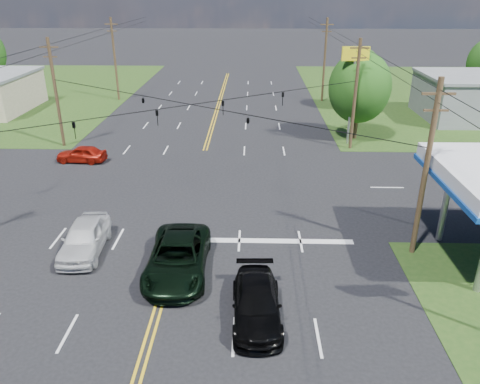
{
  "coord_description": "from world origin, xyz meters",
  "views": [
    {
      "loc": [
        4.16,
        -19.37,
        13.35
      ],
      "look_at": [
        3.49,
        6.0,
        2.18
      ],
      "focal_mm": 35.0,
      "sensor_mm": 36.0,
      "label": 1
    }
  ],
  "objects_px": {
    "pole_nw": "(56,92)",
    "suv_black": "(256,303)",
    "tree_right_a": "(360,87)",
    "tree_right_b": "(359,73)",
    "pickup_white": "(84,238)",
    "pole_se": "(426,168)",
    "pole_right_far": "(325,59)",
    "pickup_dkgreen": "(178,257)",
    "pole_ne": "(355,94)",
    "pole_left_far": "(115,58)"
  },
  "relations": [
    {
      "from": "pole_se",
      "to": "pole_right_far",
      "type": "distance_m",
      "value": 37.0
    },
    {
      "from": "tree_right_b",
      "to": "suv_black",
      "type": "height_order",
      "value": "tree_right_b"
    },
    {
      "from": "pole_se",
      "to": "pole_ne",
      "type": "xyz_separation_m",
      "value": [
        0.0,
        18.0,
        0.0
      ]
    },
    {
      "from": "pole_left_far",
      "to": "tree_right_a",
      "type": "xyz_separation_m",
      "value": [
        27.0,
        -16.0,
        -0.3
      ]
    },
    {
      "from": "tree_right_a",
      "to": "tree_right_b",
      "type": "height_order",
      "value": "tree_right_a"
    },
    {
      "from": "pole_se",
      "to": "suv_black",
      "type": "distance_m",
      "value": 11.12
    },
    {
      "from": "tree_right_b",
      "to": "pickup_white",
      "type": "relative_size",
      "value": 1.4
    },
    {
      "from": "pole_nw",
      "to": "pickup_white",
      "type": "relative_size",
      "value": 1.88
    },
    {
      "from": "pole_left_far",
      "to": "pole_right_far",
      "type": "height_order",
      "value": "same"
    },
    {
      "from": "pole_se",
      "to": "pole_right_far",
      "type": "height_order",
      "value": "pole_right_far"
    },
    {
      "from": "tree_right_b",
      "to": "pickup_white",
      "type": "height_order",
      "value": "tree_right_b"
    },
    {
      "from": "pole_right_far",
      "to": "tree_right_a",
      "type": "height_order",
      "value": "pole_right_far"
    },
    {
      "from": "pole_nw",
      "to": "pole_ne",
      "type": "height_order",
      "value": "same"
    },
    {
      "from": "tree_right_a",
      "to": "pickup_white",
      "type": "relative_size",
      "value": 1.62
    },
    {
      "from": "suv_black",
      "to": "pole_nw",
      "type": "bearing_deg",
      "value": 124.49
    },
    {
      "from": "pole_right_far",
      "to": "tree_right_a",
      "type": "relative_size",
      "value": 1.22
    },
    {
      "from": "pole_ne",
      "to": "pole_right_far",
      "type": "distance_m",
      "value": 19.0
    },
    {
      "from": "pole_left_far",
      "to": "pole_ne",
      "type": "bearing_deg",
      "value": -36.16
    },
    {
      "from": "pole_nw",
      "to": "pole_ne",
      "type": "xyz_separation_m",
      "value": [
        26.0,
        0.0,
        0.0
      ]
    },
    {
      "from": "tree_right_b",
      "to": "pickup_dkgreen",
      "type": "bearing_deg",
      "value": -114.38
    },
    {
      "from": "tree_right_b",
      "to": "pickup_white",
      "type": "xyz_separation_m",
      "value": [
        -21.38,
        -33.39,
        -3.36
      ]
    },
    {
      "from": "pole_ne",
      "to": "pickup_white",
      "type": "bearing_deg",
      "value": -134.19
    },
    {
      "from": "pole_left_far",
      "to": "tree_right_a",
      "type": "height_order",
      "value": "pole_left_far"
    },
    {
      "from": "pickup_white",
      "to": "pole_left_far",
      "type": "bearing_deg",
      "value": 99.29
    },
    {
      "from": "suv_black",
      "to": "tree_right_a",
      "type": "bearing_deg",
      "value": 68.53
    },
    {
      "from": "pole_nw",
      "to": "pole_left_far",
      "type": "xyz_separation_m",
      "value": [
        0.0,
        19.0,
        0.25
      ]
    },
    {
      "from": "pole_se",
      "to": "pole_ne",
      "type": "distance_m",
      "value": 18.0
    },
    {
      "from": "pole_right_far",
      "to": "pickup_white",
      "type": "xyz_separation_m",
      "value": [
        -17.88,
        -37.39,
        -4.31
      ]
    },
    {
      "from": "pole_left_far",
      "to": "suv_black",
      "type": "xyz_separation_m",
      "value": [
        17.44,
        -42.75,
        -4.42
      ]
    },
    {
      "from": "pole_nw",
      "to": "tree_right_a",
      "type": "relative_size",
      "value": 1.16
    },
    {
      "from": "pole_se",
      "to": "pole_nw",
      "type": "distance_m",
      "value": 31.62
    },
    {
      "from": "pole_ne",
      "to": "pole_right_far",
      "type": "relative_size",
      "value": 0.95
    },
    {
      "from": "pole_ne",
      "to": "tree_right_a",
      "type": "xyz_separation_m",
      "value": [
        1.0,
        3.0,
        -0.05
      ]
    },
    {
      "from": "pole_se",
      "to": "suv_black",
      "type": "relative_size",
      "value": 1.84
    },
    {
      "from": "pole_right_far",
      "to": "pickup_white",
      "type": "distance_m",
      "value": 41.67
    },
    {
      "from": "pickup_white",
      "to": "pickup_dkgreen",
      "type": "bearing_deg",
      "value": -22.62
    },
    {
      "from": "pole_ne",
      "to": "pole_right_far",
      "type": "bearing_deg",
      "value": 90.0
    },
    {
      "from": "pickup_white",
      "to": "pole_nw",
      "type": "bearing_deg",
      "value": 110.86
    },
    {
      "from": "pole_ne",
      "to": "pickup_dkgreen",
      "type": "distance_m",
      "value": 24.19
    },
    {
      "from": "pole_ne",
      "to": "pole_left_far",
      "type": "xyz_separation_m",
      "value": [
        -26.0,
        19.0,
        0.25
      ]
    },
    {
      "from": "pole_right_far",
      "to": "tree_right_a",
      "type": "xyz_separation_m",
      "value": [
        1.0,
        -16.0,
        -0.3
      ]
    },
    {
      "from": "tree_right_b",
      "to": "pole_left_far",
      "type": "bearing_deg",
      "value": 172.28
    },
    {
      "from": "pole_left_far",
      "to": "tree_right_b",
      "type": "height_order",
      "value": "pole_left_far"
    },
    {
      "from": "suv_black",
      "to": "pickup_white",
      "type": "relative_size",
      "value": 1.02
    },
    {
      "from": "pole_se",
      "to": "tree_right_b",
      "type": "height_order",
      "value": "pole_se"
    },
    {
      "from": "pole_nw",
      "to": "pickup_dkgreen",
      "type": "distance_m",
      "value": 24.72
    },
    {
      "from": "tree_right_a",
      "to": "pole_right_far",
      "type": "bearing_deg",
      "value": 93.58
    },
    {
      "from": "tree_right_b",
      "to": "tree_right_a",
      "type": "bearing_deg",
      "value": -101.77
    },
    {
      "from": "pole_se",
      "to": "suv_black",
      "type": "height_order",
      "value": "pole_se"
    },
    {
      "from": "pole_nw",
      "to": "suv_black",
      "type": "height_order",
      "value": "pole_nw"
    }
  ]
}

